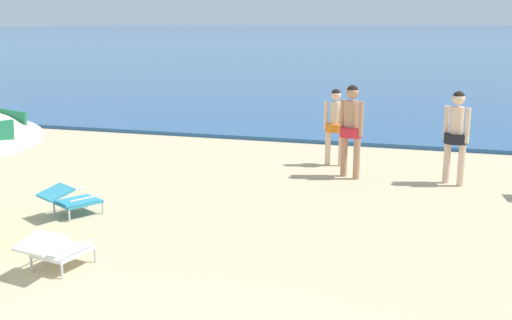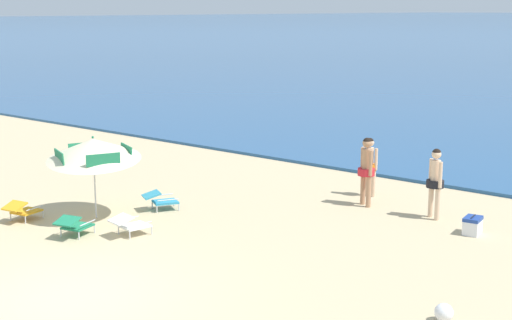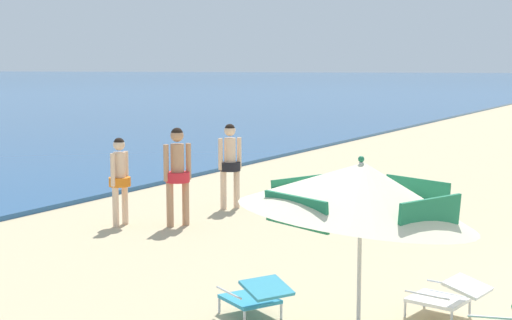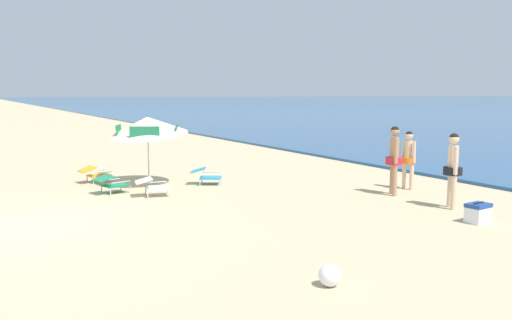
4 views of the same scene
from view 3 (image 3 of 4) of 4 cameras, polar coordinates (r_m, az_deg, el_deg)
beach_umbrella_striped_main at (r=7.15m, az=7.92°, el=-2.21°), size 3.23×3.23×2.11m
lounge_chair_under_umbrella at (r=8.70m, az=-0.03°, el=-10.19°), size 0.88×1.00×0.50m
lounge_chair_spare_folded at (r=8.97m, az=14.33°, el=-9.87°), size 0.68×0.94×0.49m
person_standing_near_shore at (r=13.59m, az=-5.96°, el=-0.72°), size 0.47×0.44×1.79m
person_standing_beside at (r=15.20m, az=-1.98°, el=0.01°), size 0.45×0.42×1.73m
person_wading_in at (r=13.79m, az=-10.28°, el=-1.12°), size 0.48×0.39×1.60m
cooler_box at (r=16.12m, az=2.19°, el=-2.46°), size 0.42×0.54×0.43m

